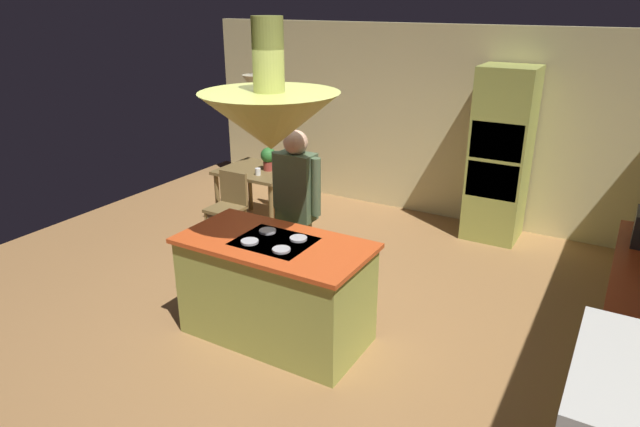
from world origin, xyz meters
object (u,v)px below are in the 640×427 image
potted_plant_on_table (268,158)px  dining_table (259,178)px  cup_on_table (258,172)px  chair_facing_island (229,202)px  oven_tower (500,155)px  person_at_island (297,205)px  kitchen_island (276,289)px  chair_by_back_wall (286,176)px

potted_plant_on_table → dining_table: bearing=-162.8°
cup_on_table → chair_facing_island: bearing=-108.1°
oven_tower → person_at_island: size_ratio=1.23×
dining_table → cup_on_table: (0.14, -0.21, 0.16)m
dining_table → chair_facing_island: bearing=-90.0°
kitchen_island → chair_facing_island: 2.24m
oven_tower → dining_table: oven_tower is taller
person_at_island → chair_by_back_wall: 2.57m
kitchen_island → dining_table: size_ratio=1.69×
person_at_island → potted_plant_on_table: 1.98m
dining_table → potted_plant_on_table: potted_plant_on_table is taller
person_at_island → chair_by_back_wall: (-1.48, 2.04, -0.49)m
oven_tower → chair_by_back_wall: oven_tower is taller
oven_tower → chair_by_back_wall: (-2.80, -0.51, -0.56)m
dining_table → person_at_island: bearing=-43.4°
oven_tower → potted_plant_on_table: size_ratio=7.09×
oven_tower → dining_table: bearing=-157.8°
chair_facing_island → cup_on_table: (0.14, 0.43, 0.30)m
chair_facing_island → potted_plant_on_table: bearing=78.9°
oven_tower → potted_plant_on_table: oven_tower is taller
chair_facing_island → chair_by_back_wall: same height
person_at_island → cup_on_table: bearing=138.3°
oven_tower → potted_plant_on_table: 2.89m
oven_tower → chair_by_back_wall: size_ratio=2.45×
dining_table → person_at_island: person_at_island is taller
chair_facing_island → potted_plant_on_table: 0.81m
oven_tower → chair_facing_island: size_ratio=2.45×
dining_table → kitchen_island: bearing=-51.0°
kitchen_island → cup_on_table: (-1.56, 1.89, 0.33)m
chair_by_back_wall → potted_plant_on_table: potted_plant_on_table is taller
dining_table → chair_facing_island: chair_facing_island is taller
potted_plant_on_table → kitchen_island: bearing=-53.8°
dining_table → cup_on_table: bearing=-55.8°
potted_plant_on_table → chair_by_back_wall: bearing=102.6°
dining_table → potted_plant_on_table: 0.31m
person_at_island → chair_facing_island: size_ratio=1.98×
chair_facing_island → chair_by_back_wall: 1.27m
chair_by_back_wall → oven_tower: bearing=-169.7°
chair_facing_island → cup_on_table: 0.54m
chair_facing_island → potted_plant_on_table: (0.13, 0.68, 0.42)m
potted_plant_on_table → cup_on_table: bearing=-88.2°
dining_table → potted_plant_on_table: (0.13, 0.04, 0.28)m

